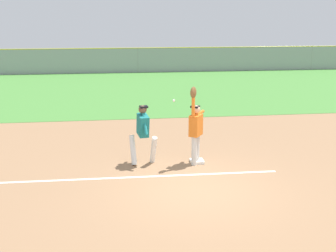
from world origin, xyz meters
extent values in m
plane|color=#936D4C|center=(0.00, 0.00, 0.00)|extent=(71.73, 71.73, 0.00)
cube|color=#478438|center=(0.00, 14.78, 0.01)|extent=(53.69, 14.60, 0.01)
cube|color=white|center=(-3.56, 1.02, 0.00)|extent=(12.00, 0.27, 0.01)
cube|color=white|center=(0.44, 1.92, 0.04)|extent=(0.39, 0.39, 0.08)
cylinder|color=silver|center=(0.43, 1.90, 0.42)|extent=(0.21, 0.21, 0.85)
cylinder|color=silver|center=(0.32, 1.74, 0.42)|extent=(0.21, 0.21, 0.85)
cube|color=orange|center=(0.38, 1.82, 1.15)|extent=(0.46, 0.51, 0.60)
sphere|color=#DBAD84|center=(0.38, 1.82, 1.60)|extent=(0.32, 0.32, 0.23)
cube|color=black|center=(0.35, 1.84, 1.68)|extent=(0.29, 0.29, 0.05)
cylinder|color=orange|center=(0.25, 1.64, 1.76)|extent=(0.12, 0.12, 0.62)
cylinder|color=orange|center=(0.50, 2.00, 1.45)|extent=(0.42, 0.57, 0.09)
ellipsoid|color=brown|center=(0.25, 1.64, 2.12)|extent=(0.27, 0.31, 0.32)
cylinder|color=white|center=(-0.82, 1.98, 0.42)|extent=(0.23, 0.45, 0.85)
cylinder|color=white|center=(-1.40, 2.04, 0.42)|extent=(0.23, 0.45, 0.85)
cube|color=#197272|center=(-1.11, 2.01, 1.15)|extent=(0.35, 0.56, 0.66)
sphere|color=brown|center=(-1.11, 2.01, 1.60)|extent=(0.27, 0.27, 0.23)
cube|color=black|center=(-1.08, 2.02, 1.68)|extent=(0.25, 0.24, 0.05)
cylinder|color=#197272|center=(-1.15, 2.23, 1.23)|extent=(0.16, 0.41, 0.58)
cylinder|color=#197272|center=(-1.07, 1.79, 1.23)|extent=(0.16, 0.41, 0.58)
sphere|color=white|center=(-0.21, 2.14, 1.81)|extent=(0.07, 0.07, 0.07)
cube|color=#93999E|center=(0.00, 22.08, 0.88)|extent=(53.69, 0.06, 1.76)
cylinder|color=yellow|center=(0.00, 22.08, 1.79)|extent=(53.69, 0.06, 0.06)
cylinder|color=gray|center=(0.00, 22.08, 0.88)|extent=(0.08, 0.08, 1.76)
cylinder|color=gray|center=(13.42, 22.08, 0.88)|extent=(0.08, 0.08, 1.76)
cube|color=#B7B7BC|center=(-3.89, 25.37, 0.57)|extent=(4.53, 2.22, 0.55)
cube|color=#2D333D|center=(-3.89, 25.37, 1.05)|extent=(2.32, 1.90, 0.40)
cylinder|color=black|center=(-2.38, 26.21, 0.30)|extent=(0.61, 0.26, 0.60)
cylinder|color=black|center=(-2.51, 24.32, 0.30)|extent=(0.61, 0.26, 0.60)
cylinder|color=black|center=(-5.27, 26.42, 0.30)|extent=(0.61, 0.26, 0.60)
cylinder|color=black|center=(-5.41, 24.53, 0.30)|extent=(0.61, 0.26, 0.60)
cube|color=tan|center=(0.97, 25.87, 0.57)|extent=(4.53, 2.21, 0.55)
cube|color=#2D333D|center=(0.97, 25.87, 1.05)|extent=(2.32, 1.90, 0.40)
cylinder|color=black|center=(2.35, 26.92, 0.30)|extent=(0.61, 0.26, 0.60)
cylinder|color=black|center=(2.49, 25.02, 0.30)|extent=(0.61, 0.26, 0.60)
cylinder|color=black|center=(-0.54, 26.71, 0.30)|extent=(0.61, 0.26, 0.60)
cylinder|color=black|center=(-0.40, 24.81, 0.30)|extent=(0.61, 0.26, 0.60)
cube|color=#1E6B33|center=(5.57, 25.63, 0.57)|extent=(4.47, 2.07, 0.55)
cube|color=#2D333D|center=(5.57, 25.63, 1.05)|extent=(2.27, 1.83, 0.40)
cylinder|color=black|center=(7.06, 26.52, 0.30)|extent=(0.61, 0.24, 0.60)
cylinder|color=black|center=(6.98, 24.62, 0.30)|extent=(0.61, 0.24, 0.60)
cylinder|color=black|center=(4.16, 26.63, 0.30)|extent=(0.61, 0.24, 0.60)
cylinder|color=black|center=(4.09, 24.73, 0.30)|extent=(0.61, 0.24, 0.60)
camera|label=1|loc=(-1.92, -9.72, 4.18)|focal=46.07mm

